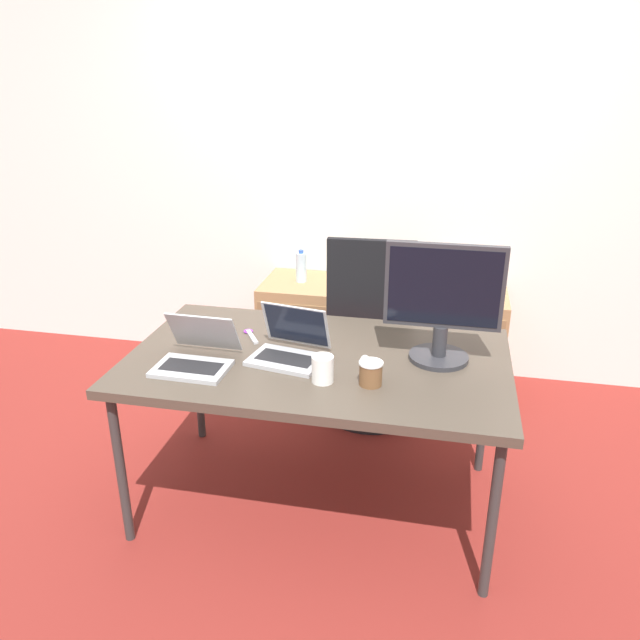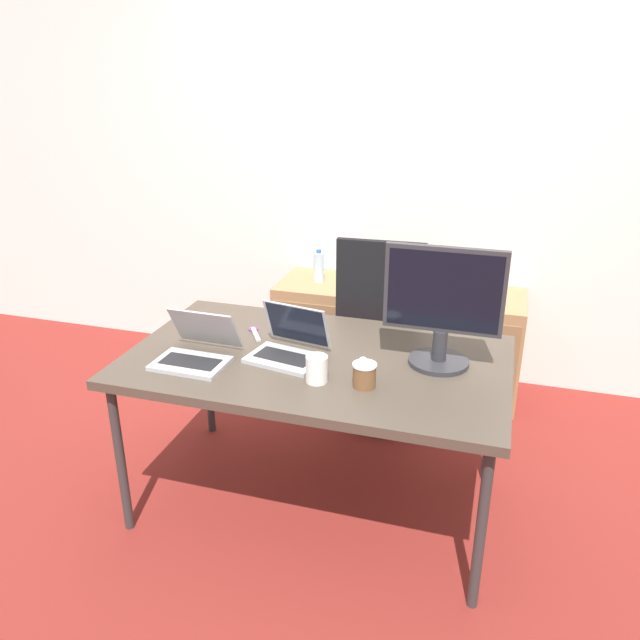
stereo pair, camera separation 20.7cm
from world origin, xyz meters
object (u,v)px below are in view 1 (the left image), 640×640
office_chair (371,350)px  coffee_cup_white (323,369)px  water_bottle (301,267)px  laptop_left (289,348)px  monitor (443,303)px  mouse (365,360)px  laptop_right (196,356)px  cabinet_right (463,342)px  cabinet_left (302,329)px  coffee_cup_brown (371,373)px

office_chair → coffee_cup_white: office_chair is taller
office_chair → water_bottle: 0.74m
laptop_left → coffee_cup_white: laptop_left is taller
laptop_left → monitor: bearing=10.6°
office_chair → laptop_left: 0.95m
water_bottle → laptop_left: (0.26, -1.28, 0.06)m
mouse → monitor: bearing=18.5°
laptop_left → laptop_right: 0.39m
laptop_right → monitor: monitor is taller
monitor → office_chair: bearing=117.1°
office_chair → monitor: bearing=-62.9°
cabinet_right → monitor: (-0.14, -1.16, 0.68)m
cabinet_left → laptop_right: (-0.10, -1.43, 0.47)m
cabinet_left → mouse: mouse is taller
water_bottle → coffee_cup_white: 1.52m
coffee_cup_white → laptop_right: bearing=176.7°
water_bottle → laptop_left: 1.31m
monitor → coffee_cup_brown: bearing=-131.8°
monitor → mouse: monitor is taller
office_chair → laptop_right: office_chair is taller
cabinet_left → cabinet_right: bearing=0.0°
monitor → coffee_cup_white: (-0.43, -0.29, -0.20)m
water_bottle → laptop_right: size_ratio=0.66×
cabinet_left → coffee_cup_brown: bearing=-66.6°
mouse → office_chair: bearing=95.1°
office_chair → coffee_cup_white: bearing=-93.6°
water_bottle → laptop_right: (-0.10, -1.43, 0.06)m
laptop_left → laptop_right: size_ratio=1.07×
laptop_right → mouse: (0.67, 0.16, -0.03)m
office_chair → laptop_right: (-0.60, -0.99, 0.37)m
office_chair → water_bottle: office_chair is taller
monitor → laptop_right: bearing=-164.9°
laptop_left → mouse: 0.32m
coffee_cup_white → monitor: bearing=34.0°
mouse → coffee_cup_white: size_ratio=0.53×
laptop_right → cabinet_right: bearing=52.1°
laptop_left → monitor: 0.66m
cabinet_right → water_bottle: (-1.01, 0.00, 0.41)m
cabinet_right → coffee_cup_white: 1.64m
cabinet_right → water_bottle: size_ratio=3.17×
cabinet_right → coffee_cup_brown: (-0.39, -1.44, 0.47)m
coffee_cup_white → coffee_cup_brown: (0.19, 0.01, -0.01)m
laptop_left → coffee_cup_white: (0.18, -0.18, 0.01)m
office_chair → cabinet_left: office_chair is taller
cabinet_left → laptop_left: 1.39m
office_chair → cabinet_right: office_chair is taller
laptop_left → laptop_right: bearing=-157.5°
cabinet_left → mouse: 1.46m
office_chair → mouse: 0.90m
water_bottle → laptop_right: bearing=-94.0°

